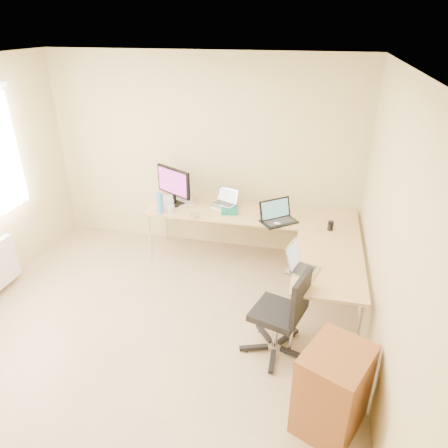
% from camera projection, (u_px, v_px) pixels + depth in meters
% --- Properties ---
extents(floor, '(4.50, 4.50, 0.00)m').
position_uv_depth(floor, '(145.00, 348.00, 4.06)').
color(floor, tan).
rests_on(floor, ground).
extents(ceiling, '(4.50, 4.50, 0.00)m').
position_uv_depth(ceiling, '(114.00, 70.00, 2.90)').
color(ceiling, white).
rests_on(ceiling, ground).
extents(wall_back, '(4.50, 0.00, 4.50)m').
position_uv_depth(wall_back, '(203.00, 155.00, 5.44)').
color(wall_back, '#D2B785').
rests_on(wall_back, ground).
extents(wall_right, '(0.00, 4.50, 4.50)m').
position_uv_depth(wall_right, '(393.00, 261.00, 3.06)').
color(wall_right, '#D2B785').
rests_on(wall_right, ground).
extents(desk_main, '(2.65, 0.70, 0.73)m').
position_uv_depth(desk_main, '(250.00, 237.00, 5.37)').
color(desk_main, tan).
rests_on(desk_main, ground).
extents(desk_return, '(0.70, 1.30, 0.73)m').
position_uv_depth(desk_return, '(325.00, 291.00, 4.30)').
color(desk_return, tan).
rests_on(desk_return, ground).
extents(monitor, '(0.60, 0.45, 0.50)m').
position_uv_depth(monitor, '(174.00, 186.00, 5.32)').
color(monitor, black).
rests_on(monitor, desk_main).
extents(book_stack, '(0.25, 0.31, 0.05)m').
position_uv_depth(book_stack, '(230.00, 209.00, 5.22)').
color(book_stack, '#0E6247').
rests_on(book_stack, desk_main).
extents(laptop_center, '(0.36, 0.33, 0.19)m').
position_uv_depth(laptop_center, '(225.00, 197.00, 5.26)').
color(laptop_center, '#B5B8CD').
rests_on(laptop_center, desk_main).
extents(laptop_black, '(0.52, 0.50, 0.26)m').
position_uv_depth(laptop_black, '(279.00, 212.00, 4.87)').
color(laptop_black, black).
rests_on(laptop_black, desk_main).
extents(keyboard, '(0.39, 0.22, 0.02)m').
position_uv_depth(keyboard, '(225.00, 210.00, 5.23)').
color(keyboard, white).
rests_on(keyboard, desk_main).
extents(mouse, '(0.10, 0.09, 0.03)m').
position_uv_depth(mouse, '(277.00, 224.00, 4.86)').
color(mouse, silver).
rests_on(mouse, desk_main).
extents(mug, '(0.13, 0.13, 0.10)m').
position_uv_depth(mug, '(170.00, 209.00, 5.17)').
color(mug, silver).
rests_on(mug, desk_main).
extents(cd_stack, '(0.16, 0.16, 0.03)m').
position_uv_depth(cd_stack, '(195.00, 215.00, 5.07)').
color(cd_stack, silver).
rests_on(cd_stack, desk_main).
extents(water_bottle, '(0.09, 0.09, 0.28)m').
position_uv_depth(water_bottle, '(160.00, 203.00, 5.10)').
color(water_bottle, '#3A8AC9').
rests_on(water_bottle, desk_main).
extents(papers, '(0.33, 0.37, 0.01)m').
position_uv_depth(papers, '(185.00, 201.00, 5.49)').
color(papers, silver).
rests_on(papers, desk_main).
extents(white_box, '(0.23, 0.20, 0.07)m').
position_uv_depth(white_box, '(168.00, 200.00, 5.45)').
color(white_box, silver).
rests_on(white_box, desk_main).
extents(desk_fan, '(0.20, 0.20, 0.25)m').
position_uv_depth(desk_fan, '(188.00, 191.00, 5.50)').
color(desk_fan, silver).
rests_on(desk_fan, desk_main).
extents(black_cup, '(0.08, 0.08, 0.11)m').
position_uv_depth(black_cup, '(331.00, 226.00, 4.72)').
color(black_cup, black).
rests_on(black_cup, desk_main).
extents(laptop_return, '(0.40, 0.35, 0.23)m').
position_uv_depth(laptop_return, '(304.00, 261.00, 3.93)').
color(laptop_return, '#B9B9BA').
rests_on(laptop_return, desk_return).
extents(office_chair, '(0.70, 0.70, 0.94)m').
position_uv_depth(office_chair, '(277.00, 308.00, 3.82)').
color(office_chair, black).
rests_on(office_chair, ground).
extents(cabinet, '(0.63, 0.68, 0.75)m').
position_uv_depth(cabinet, '(333.00, 390.00, 3.15)').
color(cabinet, '#A0593C').
rests_on(cabinet, ground).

